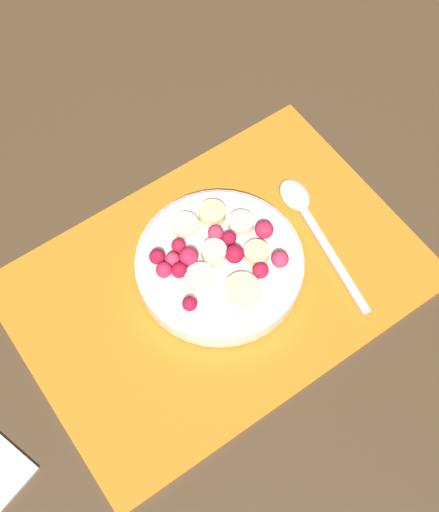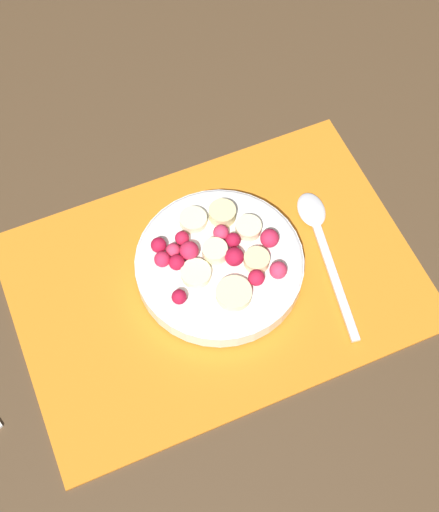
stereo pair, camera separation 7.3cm
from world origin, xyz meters
name	(u,v)px [view 2 (the right image)]	position (x,y,z in m)	size (l,w,h in m)	color
ground_plane	(215,281)	(0.00, 0.00, 0.00)	(3.00, 3.00, 0.00)	#4C3823
placemat	(215,280)	(0.00, 0.00, 0.00)	(0.42, 0.29, 0.01)	orange
fruit_bowl	(220,262)	(0.01, 0.01, 0.02)	(0.18, 0.18, 0.04)	white
spoon	(319,231)	(0.13, 0.01, 0.01)	(0.05, 0.18, 0.01)	silver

